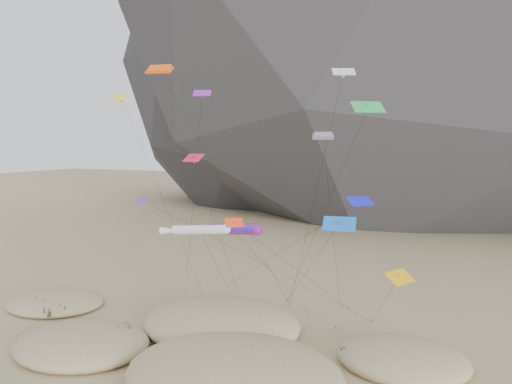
# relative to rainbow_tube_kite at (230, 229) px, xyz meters

# --- Properties ---
(dunes) EXTENTS (52.74, 35.63, 3.85)m
(dunes) POSITION_rel_rainbow_tube_kite_xyz_m (0.48, -9.13, -9.96)
(dunes) COLOR #CCB789
(dunes) RESTS_ON ground
(dune_grass) EXTENTS (43.74, 29.29, 1.51)m
(dune_grass) POSITION_rel_rainbow_tube_kite_xyz_m (-1.43, -10.24, -9.87)
(dune_grass) COLOR black
(dune_grass) RESTS_ON ground
(kite_stakes) EXTENTS (21.75, 6.72, 0.30)m
(kite_stakes) POSITION_rel_rainbow_tube_kite_xyz_m (1.61, 9.47, -10.54)
(kite_stakes) COLOR #3F2D1E
(kite_stakes) RESTS_ON ground
(rainbow_tube_kite) EXTENTS (9.29, 10.44, 11.57)m
(rainbow_tube_kite) POSITION_rel_rainbow_tube_kite_xyz_m (0.00, 0.00, 0.00)
(rainbow_tube_kite) COLOR red
(rainbow_tube_kite) RESTS_ON ground
(white_tube_kite) EXTENTS (7.35, 11.03, 11.45)m
(white_tube_kite) POSITION_rel_rainbow_tube_kite_xyz_m (-2.68, -1.85, 0.03)
(white_tube_kite) COLOR white
(white_tube_kite) RESTS_ON ground
(orange_parafoil) EXTENTS (10.46, 13.00, 26.42)m
(orange_parafoil) POSITION_rel_rainbow_tube_kite_xyz_m (-6.34, -1.83, 14.91)
(orange_parafoil) COLOR #EA4F0C
(orange_parafoil) RESTS_ON ground
(multi_parafoil) EXTENTS (2.19, 12.60, 19.97)m
(multi_parafoil) POSITION_rel_rainbow_tube_kite_xyz_m (8.82, 1.11, 8.55)
(multi_parafoil) COLOR red
(multi_parafoil) RESTS_ON ground
(delta_kites) EXTENTS (30.41, 21.91, 25.32)m
(delta_kites) POSITION_rel_rainbow_tube_kite_xyz_m (5.43, -2.47, 5.96)
(delta_kites) COLOR #F2A40C
(delta_kites) RESTS_ON ground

